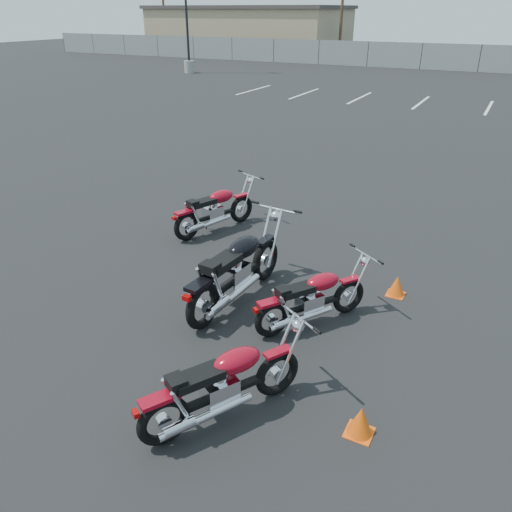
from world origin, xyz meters
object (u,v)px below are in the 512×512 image
at_px(motorcycle_second_black, 237,270).
at_px(motorcycle_third_red, 312,298).
at_px(motorcycle_front_red, 215,210).
at_px(motorcycle_rear_red, 223,385).

height_order(motorcycle_second_black, motorcycle_third_red, motorcycle_second_black).
distance_m(motorcycle_front_red, motorcycle_rear_red, 5.15).
relative_size(motorcycle_front_red, motorcycle_second_black, 0.82).
bearing_deg(motorcycle_front_red, motorcycle_second_black, -51.51).
relative_size(motorcycle_front_red, motorcycle_third_red, 1.15).
relative_size(motorcycle_second_black, motorcycle_third_red, 1.40).
bearing_deg(motorcycle_second_black, motorcycle_front_red, 128.49).
bearing_deg(motorcycle_front_red, motorcycle_third_red, -36.90).
relative_size(motorcycle_third_red, motorcycle_rear_red, 0.90).
relative_size(motorcycle_front_red, motorcycle_rear_red, 1.03).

